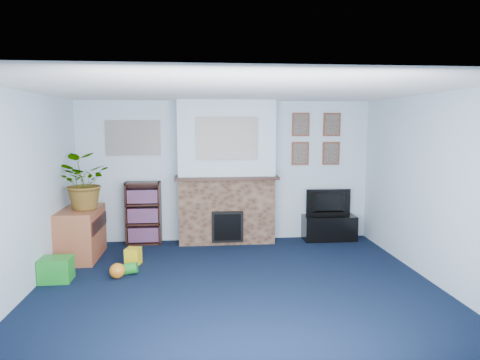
{
  "coord_description": "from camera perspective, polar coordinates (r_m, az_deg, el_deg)",
  "views": [
    {
      "loc": [
        -0.44,
        -5.07,
        2.01
      ],
      "look_at": [
        0.12,
        0.92,
        1.22
      ],
      "focal_mm": 32.0,
      "sensor_mm": 36.0,
      "label": 1
    }
  ],
  "objects": [
    {
      "name": "toy_ball",
      "position": [
        5.95,
        -16.05,
        -11.65
      ],
      "size": [
        0.2,
        0.2,
        0.2
      ],
      "primitive_type": "sphere",
      "color": "orange",
      "rests_on": "ground"
    },
    {
      "name": "wall_right",
      "position": [
        5.92,
        24.49,
        -1.07
      ],
      "size": [
        0.04,
        4.5,
        2.4
      ],
      "primitive_type": "cube",
      "color": "silver",
      "rests_on": "ground"
    },
    {
      "name": "toy_tube",
      "position": [
        6.07,
        -15.04,
        -11.43
      ],
      "size": [
        0.34,
        0.15,
        0.19
      ],
      "primitive_type": "cylinder",
      "rotation": [
        0.0,
        1.43,
        0.0
      ],
      "color": "#198C26",
      "rests_on": "ground"
    },
    {
      "name": "television",
      "position": [
        7.58,
        11.84,
        -2.99
      ],
      "size": [
        0.79,
        0.12,
        0.45
      ],
      "primitive_type": "imported",
      "rotation": [
        0.0,
        0.0,
        3.12
      ],
      "color": "black",
      "rests_on": "tv_stand"
    },
    {
      "name": "ceiling",
      "position": [
        5.1,
        -0.41,
        11.85
      ],
      "size": [
        5.0,
        4.5,
        0.01
      ],
      "primitive_type": "cube",
      "color": "white",
      "rests_on": "wall_back"
    },
    {
      "name": "portrait_tl",
      "position": [
        7.51,
        8.1,
        7.32
      ],
      "size": [
        0.3,
        0.03,
        0.4
      ],
      "primitive_type": "cube",
      "color": "brown",
      "rests_on": "wall_back"
    },
    {
      "name": "portrait_tr",
      "position": [
        7.65,
        12.15,
        7.23
      ],
      "size": [
        0.3,
        0.03,
        0.4
      ],
      "primitive_type": "cube",
      "color": "brown",
      "rests_on": "wall_back"
    },
    {
      "name": "chimney_breast",
      "position": [
        7.18,
        -1.82,
        0.86
      ],
      "size": [
        1.72,
        0.5,
        2.4
      ],
      "color": "brown",
      "rests_on": "ground"
    },
    {
      "name": "mantel_clock",
      "position": [
        7.13,
        -2.27,
        1.1
      ],
      "size": [
        0.1,
        0.06,
        0.13
      ],
      "primitive_type": "cube",
      "color": "gold",
      "rests_on": "chimney_breast"
    },
    {
      "name": "wall_back",
      "position": [
        7.38,
        -1.92,
        1.16
      ],
      "size": [
        5.0,
        0.04,
        2.4
      ],
      "primitive_type": "cube",
      "color": "silver",
      "rests_on": "ground"
    },
    {
      "name": "potted_plant",
      "position": [
        6.7,
        -20.45,
        -0.25
      ],
      "size": [
        0.86,
        0.79,
        0.82
      ],
      "primitive_type": "imported",
      "rotation": [
        0.0,
        0.0,
        2.92
      ],
      "color": "#26661E",
      "rests_on": "sideboard"
    },
    {
      "name": "mantel_candle",
      "position": [
        7.16,
        0.98,
        1.21
      ],
      "size": [
        0.05,
        0.05,
        0.16
      ],
      "primitive_type": "cylinder",
      "color": "#B2BFC6",
      "rests_on": "chimney_breast"
    },
    {
      "name": "portrait_br",
      "position": [
        7.67,
        12.04,
        3.49
      ],
      "size": [
        0.3,
        0.03,
        0.4
      ],
      "primitive_type": "cube",
      "color": "brown",
      "rests_on": "wall_back"
    },
    {
      "name": "bookshelf",
      "position": [
        7.4,
        -12.72,
        -4.49
      ],
      "size": [
        0.58,
        0.28,
        1.05
      ],
      "color": "black",
      "rests_on": "ground"
    },
    {
      "name": "collage_main",
      "position": [
        6.92,
        -1.73,
        5.56
      ],
      "size": [
        1.0,
        0.03,
        0.68
      ],
      "primitive_type": "cube",
      "color": "gray",
      "rests_on": "chimney_breast"
    },
    {
      "name": "wall_left",
      "position": [
        5.53,
        -27.17,
        -1.78
      ],
      "size": [
        0.04,
        4.5,
        2.4
      ],
      "primitive_type": "cube",
      "color": "silver",
      "rests_on": "ground"
    },
    {
      "name": "sideboard",
      "position": [
        6.91,
        -20.44,
        -6.9
      ],
      "size": [
        0.54,
        0.97,
        0.75
      ],
      "primitive_type": "cube",
      "color": "#964E30",
      "rests_on": "ground"
    },
    {
      "name": "wall_front",
      "position": [
        2.97,
        3.41,
        -8.38
      ],
      "size": [
        5.0,
        0.04,
        2.4
      ],
      "primitive_type": "cube",
      "color": "silver",
      "rests_on": "ground"
    },
    {
      "name": "floor",
      "position": [
        5.47,
        -0.39,
        -14.08
      ],
      "size": [
        5.0,
        4.5,
        0.01
      ],
      "primitive_type": "cube",
      "color": "black",
      "rests_on": "ground"
    },
    {
      "name": "portrait_bl",
      "position": [
        7.52,
        8.03,
        3.51
      ],
      "size": [
        0.3,
        0.03,
        0.4
      ],
      "primitive_type": "cube",
      "color": "brown",
      "rests_on": "wall_back"
    },
    {
      "name": "tv_stand",
      "position": [
        7.65,
        11.8,
        -6.18
      ],
      "size": [
        0.91,
        0.38,
        0.43
      ],
      "primitive_type": "cube",
      "color": "black",
      "rests_on": "ground"
    },
    {
      "name": "collage_left",
      "position": [
        7.39,
        -14.06,
        5.47
      ],
      "size": [
        0.9,
        0.03,
        0.58
      ],
      "primitive_type": "cube",
      "color": "gray",
      "rests_on": "wall_back"
    },
    {
      "name": "mantel_can",
      "position": [
        7.2,
        3.4,
        1.08
      ],
      "size": [
        0.05,
        0.05,
        0.11
      ],
      "primitive_type": "cylinder",
      "color": "yellow",
      "rests_on": "chimney_breast"
    },
    {
      "name": "mantel_teddy",
      "position": [
        7.12,
        -6.62,
        1.01
      ],
      "size": [
        0.11,
        0.11,
        0.11
      ],
      "primitive_type": "sphere",
      "color": "slate",
      "rests_on": "chimney_breast"
    },
    {
      "name": "toy_block",
      "position": [
        6.44,
        -14.05,
        -9.93
      ],
      "size": [
        0.24,
        0.24,
        0.24
      ],
      "primitive_type": "cube",
      "rotation": [
        0.0,
        0.0,
        -0.22
      ],
      "color": "yellow",
      "rests_on": "ground"
    },
    {
      "name": "green_crate",
      "position": [
        6.09,
        -23.3,
        -11.03
      ],
      "size": [
        0.39,
        0.32,
        0.31
      ],
      "primitive_type": "cube",
      "rotation": [
        0.0,
        0.0,
        0.02
      ],
      "color": "#198C26",
      "rests_on": "ground"
    }
  ]
}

